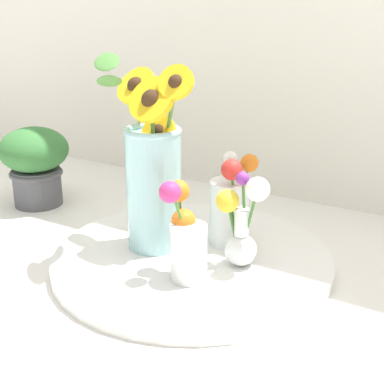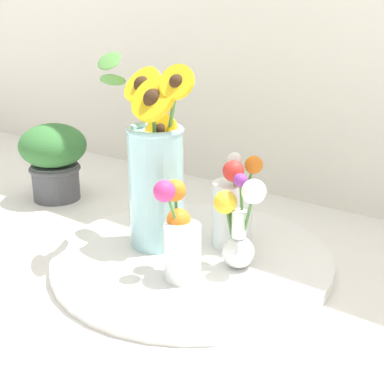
# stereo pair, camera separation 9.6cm
# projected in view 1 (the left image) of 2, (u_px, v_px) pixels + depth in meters

# --- Properties ---
(ground_plane) EXTENTS (6.00, 6.00, 0.00)m
(ground_plane) POSITION_uv_depth(u_px,v_px,m) (177.00, 296.00, 0.90)
(ground_plane) COLOR silver
(serving_tray) EXTENTS (0.52, 0.52, 0.02)m
(serving_tray) POSITION_uv_depth(u_px,v_px,m) (192.00, 259.00, 1.01)
(serving_tray) COLOR white
(serving_tray) RESTS_ON ground_plane
(mason_jar_sunflowers) EXTENTS (0.19, 0.17, 0.37)m
(mason_jar_sunflowers) POSITION_uv_depth(u_px,v_px,m) (153.00, 175.00, 0.99)
(mason_jar_sunflowers) COLOR #9ED1D6
(mason_jar_sunflowers) RESTS_ON serving_tray
(vase_small_center) EXTENTS (0.09, 0.08, 0.17)m
(vase_small_center) POSITION_uv_depth(u_px,v_px,m) (185.00, 237.00, 0.90)
(vase_small_center) COLOR white
(vase_small_center) RESTS_ON serving_tray
(vase_bulb_right) EXTENTS (0.10, 0.06, 0.17)m
(vase_bulb_right) POSITION_uv_depth(u_px,v_px,m) (241.00, 223.00, 0.94)
(vase_bulb_right) COLOR white
(vase_bulb_right) RESTS_ON serving_tray
(vase_small_back) EXTENTS (0.08, 0.10, 0.18)m
(vase_small_back) POSITION_uv_depth(u_px,v_px,m) (231.00, 206.00, 1.03)
(vase_small_back) COLOR white
(vase_small_back) RESTS_ON serving_tray
(potted_plant) EXTENTS (0.16, 0.16, 0.19)m
(potted_plant) POSITION_uv_depth(u_px,v_px,m) (35.00, 161.00, 1.28)
(potted_plant) COLOR #4C4C51
(potted_plant) RESTS_ON ground_plane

